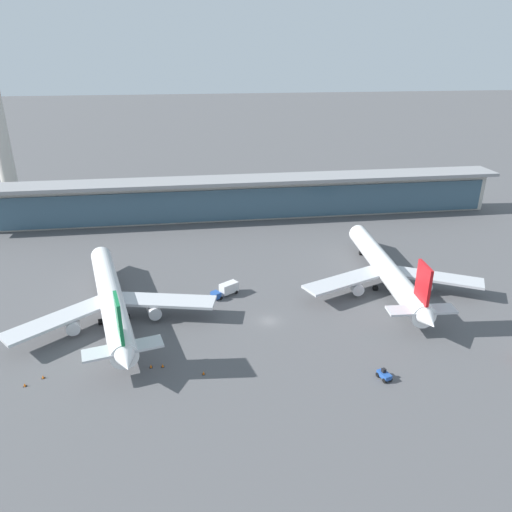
# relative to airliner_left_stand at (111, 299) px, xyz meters

# --- Properties ---
(ground_plane) EXTENTS (1200.00, 1200.00, 0.00)m
(ground_plane) POSITION_rel_airliner_left_stand_xyz_m (35.29, -6.20, -5.05)
(ground_plane) COLOR #515154
(airliner_left_stand) EXTENTS (45.13, 59.60, 16.03)m
(airliner_left_stand) POSITION_rel_airliner_left_stand_xyz_m (0.00, 0.00, 0.00)
(airliner_left_stand) COLOR white
(airliner_left_stand) RESTS_ON ground
(airliner_centre_stand) EXTENTS (46.23, 60.20, 16.03)m
(airliner_centre_stand) POSITION_rel_airliner_left_stand_xyz_m (68.03, 6.27, 0.00)
(airliner_centre_stand) COLOR white
(airliner_centre_stand) RESTS_ON ground
(service_truck_near_nose_blue) EXTENTS (7.39, 5.88, 3.10)m
(service_truck_near_nose_blue) POSITION_rel_airliner_left_stand_xyz_m (26.79, 7.72, -3.36)
(service_truck_near_nose_blue) COLOR #234C9E
(service_truck_near_nose_blue) RESTS_ON ground
(service_truck_under_wing_blue) EXTENTS (2.46, 3.23, 2.05)m
(service_truck_under_wing_blue) POSITION_rel_airliner_left_stand_xyz_m (53.30, -29.97, -4.17)
(service_truck_under_wing_blue) COLOR #234C9E
(service_truck_under_wing_blue) RESTS_ON ground
(terminal_building) EXTENTS (193.42, 12.80, 15.20)m
(terminal_building) POSITION_rel_airliner_left_stand_xyz_m (35.29, 67.17, 2.82)
(terminal_building) COLOR beige
(terminal_building) RESTS_ON ground
(safety_cone_alpha) EXTENTS (0.62, 0.62, 0.70)m
(safety_cone_alpha) POSITION_rel_airliner_left_stand_xyz_m (-13.18, -22.68, -4.73)
(safety_cone_alpha) COLOR orange
(safety_cone_alpha) RESTS_ON ground
(safety_cone_bravo) EXTENTS (0.62, 0.62, 0.70)m
(safety_cone_bravo) POSITION_rel_airliner_left_stand_xyz_m (9.56, -20.21, -4.73)
(safety_cone_bravo) COLOR orange
(safety_cone_bravo) RESTS_ON ground
(safety_cone_charlie) EXTENTS (0.62, 0.62, 0.70)m
(safety_cone_charlie) POSITION_rel_airliner_left_stand_xyz_m (19.64, -23.84, -4.73)
(safety_cone_charlie) COLOR orange
(safety_cone_charlie) RESTS_ON ground
(safety_cone_delta) EXTENTS (0.62, 0.62, 0.70)m
(safety_cone_delta) POSITION_rel_airliner_left_stand_xyz_m (-10.44, -20.69, -4.73)
(safety_cone_delta) COLOR orange
(safety_cone_delta) RESTS_ON ground
(safety_cone_echo) EXTENTS (0.62, 0.62, 0.70)m
(safety_cone_echo) POSITION_rel_airliner_left_stand_xyz_m (11.80, -20.33, -4.73)
(safety_cone_echo) COLOR orange
(safety_cone_echo) RESTS_ON ground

